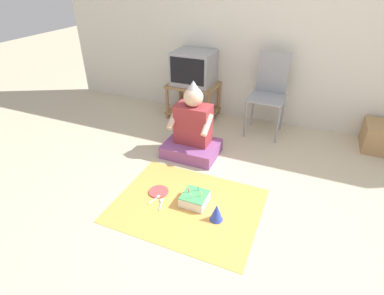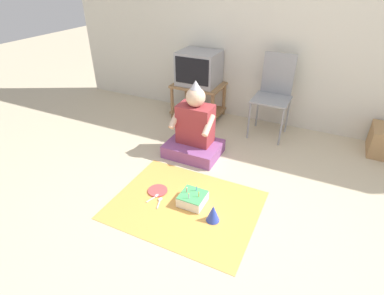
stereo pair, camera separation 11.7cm
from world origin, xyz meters
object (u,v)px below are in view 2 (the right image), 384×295
tv (199,68)px  folding_chair (274,90)px  birthday_cake (193,199)px  person_seated (194,132)px  party_hat_blue (213,213)px  paper_plate (158,191)px

tv → folding_chair: size_ratio=0.53×
folding_chair → birthday_cake: (-0.28, -1.66, -0.51)m
tv → person_seated: size_ratio=0.61×
person_seated → party_hat_blue: 1.09m
tv → party_hat_blue: tv is taller
folding_chair → birthday_cake: folding_chair is taller
birthday_cake → person_seated: bearing=114.3°
person_seated → tv: bearing=112.1°
folding_chair → paper_plate: 1.86m
person_seated → folding_chair: bearing=54.1°
folding_chair → birthday_cake: 1.76m
birthday_cake → folding_chair: bearing=80.2°
folding_chair → person_seated: 1.12m
folding_chair → party_hat_blue: 1.84m
folding_chair → tv: bearing=177.1°
tv → folding_chair: 1.02m
person_seated → birthday_cake: person_seated is taller
birthday_cake → party_hat_blue: (0.24, -0.12, 0.03)m
tv → person_seated: (0.38, -0.93, -0.41)m
party_hat_blue → paper_plate: bearing=168.6°
birthday_cake → party_hat_blue: 0.27m
tv → birthday_cake: tv is taller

